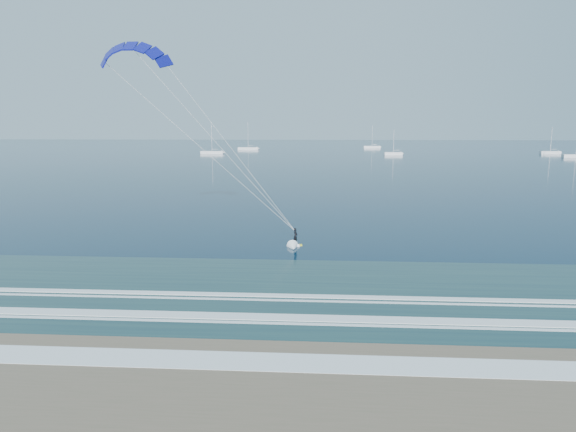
% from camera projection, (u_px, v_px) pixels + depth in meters
% --- Properties ---
extents(ground, '(900.00, 900.00, 0.00)m').
position_uv_depth(ground, '(217.00, 358.00, 25.23)').
color(ground, '#06283B').
rests_on(ground, ground).
extents(kitesurfer_rig, '(18.83, 5.92, 19.42)m').
position_uv_depth(kitesurfer_rig, '(216.00, 142.00, 46.10)').
color(kitesurfer_rig, yellow).
rests_on(kitesurfer_rig, ground).
extents(sailboat_0, '(9.68, 2.40, 13.16)m').
position_uv_depth(sailboat_0, '(212.00, 152.00, 219.60)').
color(sailboat_0, white).
rests_on(sailboat_0, ground).
extents(sailboat_1, '(10.31, 2.40, 13.68)m').
position_uv_depth(sailboat_1, '(248.00, 148.00, 260.85)').
color(sailboat_1, white).
rests_on(sailboat_1, ground).
extents(sailboat_2, '(7.21, 2.40, 10.22)m').
position_uv_depth(sailboat_2, '(393.00, 153.00, 209.90)').
color(sailboat_2, white).
rests_on(sailboat_2, ground).
extents(sailboat_3, '(8.99, 2.40, 12.19)m').
position_uv_depth(sailboat_3, '(372.00, 147.00, 280.38)').
color(sailboat_3, white).
rests_on(sailboat_3, ground).
extents(sailboat_4, '(8.22, 2.40, 11.29)m').
position_uv_depth(sailboat_4, '(550.00, 152.00, 218.81)').
color(sailboat_4, white).
rests_on(sailboat_4, ground).
extents(sailboat_5, '(9.60, 2.40, 12.89)m').
position_uv_depth(sailboat_5, '(576.00, 156.00, 192.40)').
color(sailboat_5, white).
rests_on(sailboat_5, ground).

